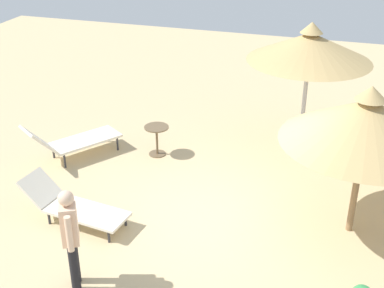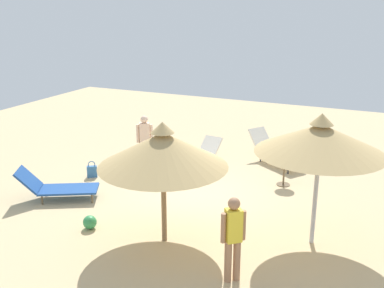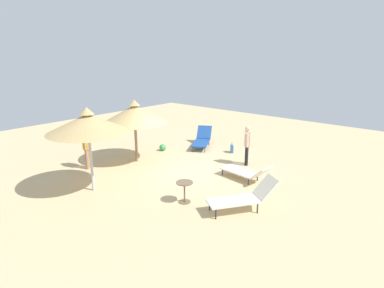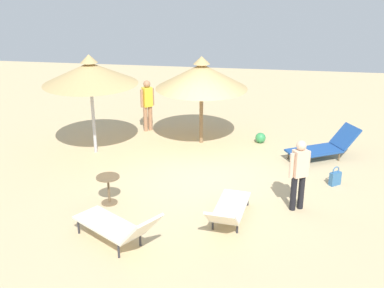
{
  "view_description": "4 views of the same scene",
  "coord_description": "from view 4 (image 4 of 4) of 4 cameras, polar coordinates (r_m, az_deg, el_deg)",
  "views": [
    {
      "loc": [
        7.12,
        1.74,
        5.15
      ],
      "look_at": [
        -0.19,
        -0.56,
        1.26
      ],
      "focal_mm": 48.39,
      "sensor_mm": 36.0,
      "label": 1
    },
    {
      "loc": [
        -4.36,
        9.62,
        4.72
      ],
      "look_at": [
        -0.08,
        0.17,
        1.5
      ],
      "focal_mm": 42.85,
      "sensor_mm": 36.0,
      "label": 2
    },
    {
      "loc": [
        -8.39,
        -7.68,
        4.33
      ],
      "look_at": [
        0.05,
        -0.52,
        1.14
      ],
      "focal_mm": 29.99,
      "sensor_mm": 36.0,
      "label": 3
    },
    {
      "loc": [
        1.35,
        -11.2,
        5.21
      ],
      "look_at": [
        -0.18,
        -0.79,
        1.09
      ],
      "focal_mm": 46.22,
      "sensor_mm": 36.0,
      "label": 4
    }
  ],
  "objects": [
    {
      "name": "person_standing_far_right",
      "position": [
        10.62,
        12.27,
        -3.05
      ],
      "size": [
        0.43,
        0.33,
        1.58
      ],
      "color": "black",
      "rests_on": "ground"
    },
    {
      "name": "handbag",
      "position": [
        12.23,
        16.19,
        -3.79
      ],
      "size": [
        0.3,
        0.27,
        0.48
      ],
      "color": "#336699",
      "rests_on": "ground"
    },
    {
      "name": "side_table_round",
      "position": [
        10.98,
        -9.62,
        -4.71
      ],
      "size": [
        0.51,
        0.51,
        0.64
      ],
      "color": "brown",
      "rests_on": "ground"
    },
    {
      "name": "ground",
      "position": [
        12.45,
        1.34,
        -3.6
      ],
      "size": [
        24.0,
        24.0,
        0.1
      ],
      "primitive_type": "cube",
      "color": "tan"
    },
    {
      "name": "parasol_umbrella_edge",
      "position": [
        13.31,
        -11.7,
        8.01
      ],
      "size": [
        2.51,
        2.51,
        2.72
      ],
      "color": "#B2B2B7",
      "rests_on": "ground"
    },
    {
      "name": "lounge_chair_near_right",
      "position": [
        13.63,
        15.03,
        -0.25
      ],
      "size": [
        2.02,
        1.53,
        0.82
      ],
      "color": "#1E478C",
      "rests_on": "ground"
    },
    {
      "name": "parasol_umbrella_front",
      "position": [
        13.81,
        1.11,
        7.85
      ],
      "size": [
        2.58,
        2.58,
        2.53
      ],
      "color": "olive",
      "rests_on": "ground"
    },
    {
      "name": "beach_ball",
      "position": [
        14.46,
        7.91,
        0.71
      ],
      "size": [
        0.3,
        0.3,
        0.3
      ],
      "primitive_type": "sphere",
      "color": "#338C4C",
      "rests_on": "ground"
    },
    {
      "name": "person_standing_center",
      "position": [
        15.15,
        -5.17,
        4.77
      ],
      "size": [
        0.37,
        0.34,
        1.59
      ],
      "color": "#A57554",
      "rests_on": "ground"
    },
    {
      "name": "lounge_chair_far_left",
      "position": [
        10.13,
        4.23,
        -7.59
      ],
      "size": [
        0.84,
        1.95,
        0.69
      ],
      "color": "silver",
      "rests_on": "ground"
    },
    {
      "name": "lounge_chair_near_left",
      "position": [
        9.44,
        -8.49,
        -9.37
      ],
      "size": [
        1.98,
        1.62,
        0.91
      ],
      "color": "silver",
      "rests_on": "ground"
    }
  ]
}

